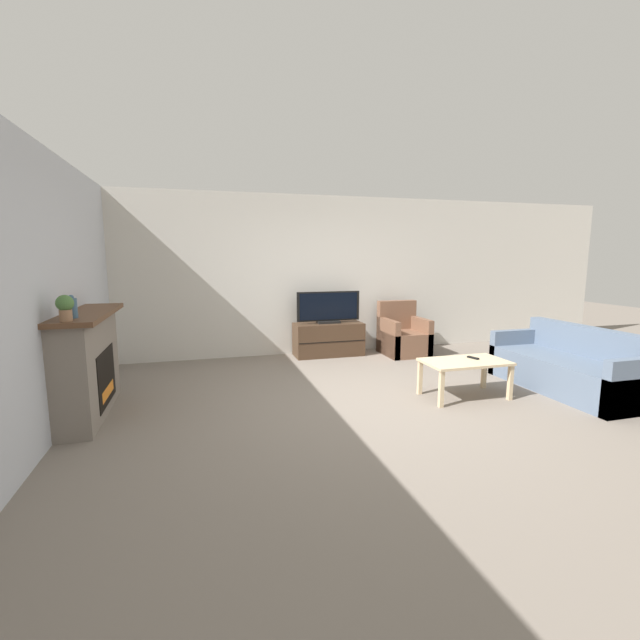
% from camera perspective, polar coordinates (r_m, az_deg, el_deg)
% --- Properties ---
extents(ground_plane, '(24.00, 24.00, 0.00)m').
position_cam_1_polar(ground_plane, '(5.05, 6.49, -11.00)').
color(ground_plane, slate).
extents(wall_back, '(12.00, 0.06, 2.70)m').
position_cam_1_polar(wall_back, '(7.39, -1.48, 5.95)').
color(wall_back, beige).
rests_on(wall_back, ground).
extents(wall_left, '(0.06, 12.00, 2.70)m').
position_cam_1_polar(wall_left, '(4.61, -32.97, 3.00)').
color(wall_left, silver).
rests_on(wall_left, ground).
extents(fireplace, '(0.45, 1.61, 1.11)m').
position_cam_1_polar(fireplace, '(5.15, -28.52, -5.06)').
color(fireplace, slate).
rests_on(fireplace, ground).
extents(mantel_vase_left, '(0.09, 0.09, 0.22)m').
position_cam_1_polar(mantel_vase_left, '(4.58, -30.19, 1.46)').
color(mantel_vase_left, '#385670').
rests_on(mantel_vase_left, fireplace).
extents(potted_plant, '(0.15, 0.15, 0.23)m').
position_cam_1_polar(potted_plant, '(4.38, -30.86, 1.57)').
color(potted_plant, '#936B4C').
rests_on(potted_plant, fireplace).
extents(tv_stand, '(1.16, 0.48, 0.56)m').
position_cam_1_polar(tv_stand, '(7.29, 1.13, -2.58)').
color(tv_stand, '#422D1E').
rests_on(tv_stand, ground).
extents(tv, '(1.09, 0.18, 0.54)m').
position_cam_1_polar(tv, '(7.20, 1.14, 1.54)').
color(tv, black).
rests_on(tv, tv_stand).
extents(armchair, '(0.70, 0.76, 0.90)m').
position_cam_1_polar(armchair, '(7.52, 10.99, -2.28)').
color(armchair, brown).
rests_on(armchair, ground).
extents(coffee_table, '(1.00, 0.56, 0.45)m').
position_cam_1_polar(coffee_table, '(5.42, 18.75, -5.75)').
color(coffee_table, '#CCB289').
rests_on(coffee_table, ground).
extents(remote, '(0.08, 0.15, 0.02)m').
position_cam_1_polar(remote, '(5.53, 19.73, -4.76)').
color(remote, black).
rests_on(remote, coffee_table).
extents(couch, '(0.84, 1.90, 0.80)m').
position_cam_1_polar(couch, '(6.26, 30.29, -5.66)').
color(couch, slate).
rests_on(couch, ground).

